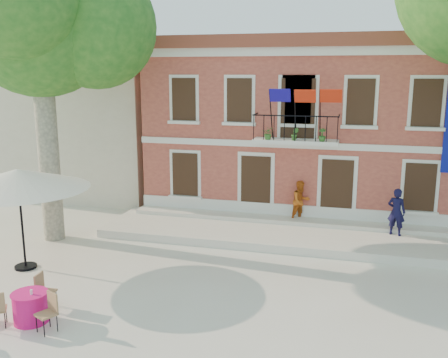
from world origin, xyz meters
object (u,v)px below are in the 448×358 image
pedestrian_orange (301,201)px  plane_tree_west (38,21)px  cafe_table_0 (30,306)px  patio_umbrella (18,179)px  pedestrian_navy (396,212)px

pedestrian_orange → plane_tree_west: bearing=160.9°
cafe_table_0 → pedestrian_orange: bearing=58.7°
plane_tree_west → cafe_table_0: (3.11, -5.75, -7.37)m
plane_tree_west → pedestrian_orange: bearing=21.8°
plane_tree_west → patio_umbrella: 5.69m
cafe_table_0 → patio_umbrella: bearing=128.1°
plane_tree_west → patio_umbrella: size_ratio=2.46×
pedestrian_navy → pedestrian_orange: (-3.51, 0.76, -0.04)m
pedestrian_orange → cafe_table_0: 10.84m
patio_umbrella → pedestrian_navy: patio_umbrella is taller
patio_umbrella → pedestrian_navy: size_ratio=2.49×
plane_tree_west → patio_umbrella: (0.76, -2.76, -4.92)m
plane_tree_west → cafe_table_0: 9.85m
pedestrian_navy → cafe_table_0: pedestrian_navy is taller
plane_tree_west → pedestrian_navy: (12.24, 2.73, -6.63)m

